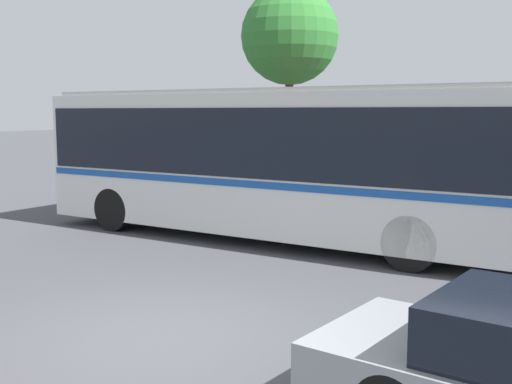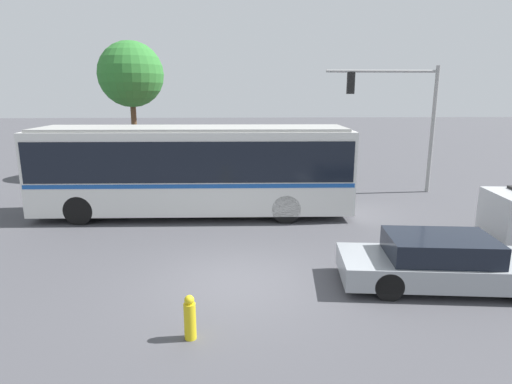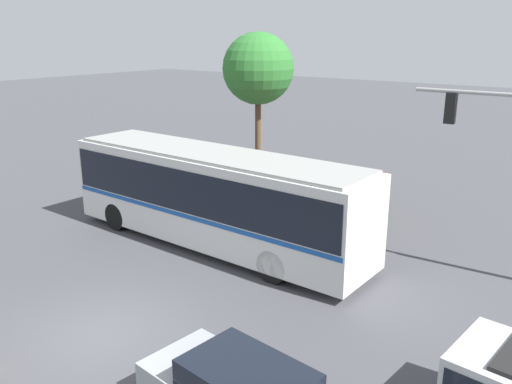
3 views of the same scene
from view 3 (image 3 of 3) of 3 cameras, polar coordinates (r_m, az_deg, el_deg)
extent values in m
plane|color=#444449|center=(13.74, -16.03, -14.41)|extent=(140.00, 140.00, 0.00)
cube|color=silver|center=(17.79, -4.53, -0.55)|extent=(11.31, 2.73, 2.88)
cube|color=black|center=(17.66, -4.56, 0.88)|extent=(11.08, 2.77, 1.38)
cube|color=#194C9E|center=(17.89, -4.50, -1.61)|extent=(11.19, 2.76, 0.14)
cube|color=black|center=(21.78, -15.67, 3.04)|extent=(0.10, 2.15, 1.61)
cube|color=#959592|center=(17.40, -4.64, 4.14)|extent=(10.85, 2.52, 0.10)
cylinder|color=black|center=(20.15, -14.72, -2.53)|extent=(1.01, 0.32, 1.00)
cylinder|color=black|center=(21.49, -10.05, -1.02)|extent=(1.01, 0.32, 1.00)
cylinder|color=black|center=(15.47, 1.86, -7.95)|extent=(1.01, 0.32, 1.00)
cylinder|color=black|center=(17.18, 6.25, -5.45)|extent=(1.01, 0.32, 1.00)
cube|color=black|center=(10.16, -0.92, -19.48)|extent=(2.50, 1.79, 0.51)
cylinder|color=black|center=(11.72, -3.00, -17.80)|extent=(0.66, 0.28, 0.64)
cylinder|color=gray|center=(16.48, 24.84, 9.49)|extent=(4.84, 0.12, 0.12)
cube|color=black|center=(16.87, 20.17, 8.42)|extent=(0.30, 0.22, 0.90)
cylinder|color=red|center=(16.95, 20.39, 9.46)|extent=(0.18, 0.02, 0.18)
cylinder|color=yellow|center=(16.98, 20.29, 8.46)|extent=(0.18, 0.02, 0.18)
cylinder|color=green|center=(17.02, 20.19, 7.46)|extent=(0.18, 0.02, 0.18)
cube|color=#286028|center=(22.04, 4.59, -0.11)|extent=(7.18, 1.36, 1.19)
cube|color=#B7192D|center=(21.79, 4.65, 2.24)|extent=(7.04, 1.29, 0.68)
cylinder|color=brown|center=(25.93, 0.22, 5.87)|extent=(0.29, 0.29, 4.14)
sphere|color=#2D752D|center=(25.52, 0.22, 13.12)|extent=(3.36, 3.36, 3.36)
camera|label=1|loc=(6.47, -34.33, -27.00)|focal=43.85mm
camera|label=2|loc=(10.28, -65.02, -7.69)|focal=29.79mm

